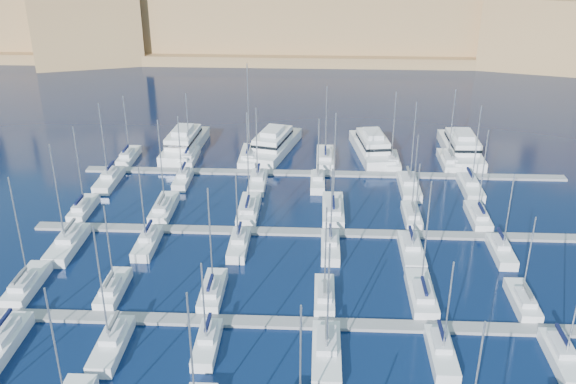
# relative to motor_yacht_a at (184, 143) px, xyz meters

# --- Properties ---
(ground) EXTENTS (600.00, 600.00, 0.00)m
(ground) POSITION_rel_motor_yacht_a_xyz_m (26.43, -42.29, -1.73)
(ground) COLOR black
(ground) RESTS_ON ground
(pontoon_mid_near) EXTENTS (84.00, 2.00, 0.40)m
(pontoon_mid_near) POSITION_rel_motor_yacht_a_xyz_m (26.43, -54.29, -1.53)
(pontoon_mid_near) COLOR slate
(pontoon_mid_near) RESTS_ON ground
(pontoon_mid_far) EXTENTS (84.00, 2.00, 0.40)m
(pontoon_mid_far) POSITION_rel_motor_yacht_a_xyz_m (26.43, -32.29, -1.53)
(pontoon_mid_far) COLOR slate
(pontoon_mid_far) RESTS_ON ground
(pontoon_far) EXTENTS (84.00, 2.00, 0.40)m
(pontoon_far) POSITION_rel_motor_yacht_a_xyz_m (26.43, -10.29, -1.53)
(pontoon_far) COLOR slate
(pontoon_far) RESTS_ON ground
(sailboat_12) EXTENTS (2.80, 9.34, 15.20)m
(sailboat_12) POSITION_rel_motor_yacht_a_xyz_m (-10.05, -48.74, -0.97)
(sailboat_12) COLOR silver
(sailboat_12) RESTS_ON ground
(sailboat_13) EXTENTS (2.51, 8.37, 12.03)m
(sailboat_13) POSITION_rel_motor_yacht_a_xyz_m (0.91, -49.21, -1.01)
(sailboat_13) COLOR silver
(sailboat_13) RESTS_ON ground
(sailboat_14) EXTENTS (2.60, 8.66, 14.50)m
(sailboat_14) POSITION_rel_motor_yacht_a_xyz_m (13.10, -49.07, -0.98)
(sailboat_14) COLOR silver
(sailboat_14) RESTS_ON ground
(sailboat_15) EXTENTS (2.40, 7.99, 12.56)m
(sailboat_15) POSITION_rel_motor_yacht_a_xyz_m (26.67, -49.40, -1.00)
(sailboat_15) COLOR silver
(sailboat_15) RESTS_ON ground
(sailboat_16) EXTENTS (2.94, 9.79, 15.62)m
(sailboat_16) POSITION_rel_motor_yacht_a_xyz_m (38.32, -48.51, -0.96)
(sailboat_16) COLOR silver
(sailboat_16) RESTS_ON ground
(sailboat_17) EXTENTS (2.46, 8.21, 11.87)m
(sailboat_17) POSITION_rel_motor_yacht_a_xyz_m (50.12, -49.29, -1.01)
(sailboat_17) COLOR silver
(sailboat_17) RESTS_ON ground
(sailboat_19) EXTENTS (2.74, 9.15, 15.54)m
(sailboat_19) POSITION_rel_motor_yacht_a_xyz_m (3.94, -59.75, -0.97)
(sailboat_19) COLOR silver
(sailboat_19) RESTS_ON ground
(sailboat_20) EXTENTS (2.34, 7.81, 11.24)m
(sailboat_20) POSITION_rel_motor_yacht_a_xyz_m (14.12, -59.09, -1.02)
(sailboat_20) COLOR silver
(sailboat_20) RESTS_ON ground
(sailboat_21) EXTENTS (2.99, 9.97, 14.50)m
(sailboat_21) POSITION_rel_motor_yacht_a_xyz_m (26.84, -60.15, -0.97)
(sailboat_21) COLOR silver
(sailboat_21) RESTS_ON ground
(sailboat_22) EXTENTS (2.53, 8.43, 12.32)m
(sailboat_22) POSITION_rel_motor_yacht_a_xyz_m (38.90, -59.40, -1.00)
(sailboat_22) COLOR silver
(sailboat_22) RESTS_ON ground
(sailboat_23) EXTENTS (2.65, 8.84, 13.47)m
(sailboat_23) POSITION_rel_motor_yacht_a_xyz_m (51.34, -59.60, -0.99)
(sailboat_23) COLOR silver
(sailboat_23) RESTS_ON ground
(sailboat_24) EXTENTS (2.50, 8.34, 14.08)m
(sailboat_24) POSITION_rel_motor_yacht_a_xyz_m (-10.38, -27.22, -0.99)
(sailboat_24) COLOR silver
(sailboat_24) RESTS_ON ground
(sailboat_25) EXTENTS (2.92, 9.74, 15.05)m
(sailboat_25) POSITION_rel_motor_yacht_a_xyz_m (2.03, -26.54, -0.97)
(sailboat_25) COLOR silver
(sailboat_25) RESTS_ON ground
(sailboat_26) EXTENTS (3.01, 10.02, 16.33)m
(sailboat_26) POSITION_rel_motor_yacht_a_xyz_m (15.14, -26.40, -0.96)
(sailboat_26) COLOR silver
(sailboat_26) RESTS_ON ground
(sailboat_27) EXTENTS (3.21, 10.70, 16.37)m
(sailboat_27) POSITION_rel_motor_yacht_a_xyz_m (28.04, -26.07, -0.95)
(sailboat_27) COLOR silver
(sailboat_27) RESTS_ON ground
(sailboat_28) EXTENTS (2.43, 8.10, 13.72)m
(sailboat_28) POSITION_rel_motor_yacht_a_xyz_m (39.84, -27.34, -0.99)
(sailboat_28) COLOR silver
(sailboat_28) RESTS_ON ground
(sailboat_29) EXTENTS (2.63, 8.75, 14.49)m
(sailboat_29) POSITION_rel_motor_yacht_a_xyz_m (49.74, -27.02, -0.98)
(sailboat_29) COLOR silver
(sailboat_29) RESTS_ON ground
(sailboat_30) EXTENTS (3.13, 10.44, 15.87)m
(sailboat_30) POSITION_rel_motor_yacht_a_xyz_m (-8.73, -38.38, -0.96)
(sailboat_30) COLOR silver
(sailboat_30) RESTS_ON ground
(sailboat_31) EXTENTS (2.57, 8.56, 12.54)m
(sailboat_31) POSITION_rel_motor_yacht_a_xyz_m (2.20, -37.46, -1.00)
(sailboat_31) COLOR silver
(sailboat_31) RESTS_ON ground
(sailboat_32) EXTENTS (2.50, 8.34, 11.57)m
(sailboat_32) POSITION_rel_motor_yacht_a_xyz_m (14.90, -37.35, -1.01)
(sailboat_32) COLOR silver
(sailboat_32) RESTS_ON ground
(sailboat_33) EXTENTS (2.50, 8.32, 12.79)m
(sailboat_33) POSITION_rel_motor_yacht_a_xyz_m (27.50, -37.34, -1.00)
(sailboat_33) COLOR silver
(sailboat_33) RESTS_ON ground
(sailboat_34) EXTENTS (2.88, 9.59, 13.96)m
(sailboat_34) POSITION_rel_motor_yacht_a_xyz_m (38.45, -37.96, -0.98)
(sailboat_34) COLOR silver
(sailboat_34) RESTS_ON ground
(sailboat_35) EXTENTS (2.48, 8.26, 12.48)m
(sailboat_35) POSITION_rel_motor_yacht_a_xyz_m (50.61, -37.31, -1.00)
(sailboat_35) COLOR silver
(sailboat_35) RESTS_ON ground
(sailboat_36) EXTENTS (2.58, 8.60, 12.43)m
(sailboat_36) POSITION_rel_motor_yacht_a_xyz_m (-9.49, -5.10, -1.00)
(sailboat_36) COLOR silver
(sailboat_36) RESTS_ON ground
(sailboat_37) EXTENTS (2.67, 8.89, 13.02)m
(sailboat_37) POSITION_rel_motor_yacht_a_xyz_m (1.82, -4.96, -0.99)
(sailboat_37) COLOR silver
(sailboat_37) RESTS_ON ground
(sailboat_38) EXTENTS (3.17, 10.57, 18.25)m
(sailboat_38) POSITION_rel_motor_yacht_a_xyz_m (12.83, -4.13, -0.94)
(sailboat_38) COLOR silver
(sailboat_38) RESTS_ON ground
(sailboat_39) EXTENTS (3.13, 10.42, 14.36)m
(sailboat_39) POSITION_rel_motor_yacht_a_xyz_m (26.92, -4.20, -0.97)
(sailboat_39) COLOR silver
(sailboat_39) RESTS_ON ground
(sailboat_40) EXTENTS (2.63, 8.78, 13.86)m
(sailboat_40) POSITION_rel_motor_yacht_a_xyz_m (39.02, -5.01, -0.99)
(sailboat_40) COLOR silver
(sailboat_40) RESTS_ON ground
(sailboat_41) EXTENTS (2.91, 9.69, 14.26)m
(sailboat_41) POSITION_rel_motor_yacht_a_xyz_m (49.35, -4.56, -0.98)
(sailboat_41) COLOR silver
(sailboat_41) RESTS_ON ground
(sailboat_42) EXTENTS (2.89, 9.65, 14.62)m
(sailboat_42) POSITION_rel_motor_yacht_a_xyz_m (-9.79, -15.99, -0.97)
(sailboat_42) COLOR silver
(sailboat_42) RESTS_ON ground
(sailboat_43) EXTENTS (2.35, 7.82, 12.34)m
(sailboat_43) POSITION_rel_motor_yacht_a_xyz_m (2.67, -15.09, -1.01)
(sailboat_43) COLOR silver
(sailboat_43) RESTS_ON ground
(sailboat_44) EXTENTS (2.69, 8.96, 14.16)m
(sailboat_44) POSITION_rel_motor_yacht_a_xyz_m (15.54, -15.66, -0.98)
(sailboat_44) COLOR silver
(sailboat_44) RESTS_ON ground
(sailboat_45) EXTENTS (2.34, 7.81, 12.27)m
(sailboat_45) POSITION_rel_motor_yacht_a_xyz_m (25.61, -15.09, -1.01)
(sailboat_45) COLOR silver
(sailboat_45) RESTS_ON ground
(sailboat_46) EXTENTS (3.07, 10.22, 15.68)m
(sailboat_46) POSITION_rel_motor_yacht_a_xyz_m (40.76, -16.28, -0.96)
(sailboat_46) COLOR silver
(sailboat_46) RESTS_ON ground
(sailboat_47) EXTENTS (2.91, 9.71, 15.15)m
(sailboat_47) POSITION_rel_motor_yacht_a_xyz_m (50.86, -16.02, -0.97)
(sailboat_47) COLOR silver
(sailboat_47) RESTS_ON ground
(motor_yacht_a) EXTENTS (6.67, 18.61, 5.25)m
(motor_yacht_a) POSITION_rel_motor_yacht_a_xyz_m (0.00, 0.00, 0.00)
(motor_yacht_a) COLOR silver
(motor_yacht_a) RESTS_ON ground
(motor_yacht_b) EXTENTS (10.03, 19.68, 5.25)m
(motor_yacht_b) POSITION_rel_motor_yacht_a_xyz_m (17.10, 0.29, -0.00)
(motor_yacht_b) COLOR silver
(motor_yacht_b) RESTS_ON ground
(motor_yacht_c) EXTENTS (7.72, 18.18, 5.25)m
(motor_yacht_c) POSITION_rel_motor_yacht_a_xyz_m (35.68, -0.32, -0.00)
(motor_yacht_c) COLOR silver
(motor_yacht_c) RESTS_ON ground
(motor_yacht_d) EXTENTS (5.78, 18.70, 5.25)m
(motor_yacht_d) POSITION_rel_motor_yacht_a_xyz_m (52.45, 0.17, -0.00)
(motor_yacht_d) COLOR silver
(motor_yacht_d) RESTS_ON ground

